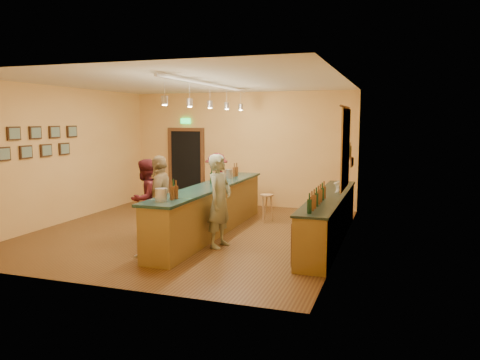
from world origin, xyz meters
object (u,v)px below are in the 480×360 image
(bartender, at_px, (220,201))
(customer_b, at_px, (161,201))
(back_counter, at_px, (329,217))
(tasting_bar, at_px, (211,206))
(bar_stool, at_px, (267,200))
(customer_c, at_px, (217,185))
(customer_a, at_px, (146,199))

(bartender, distance_m, customer_b, 1.14)
(back_counter, bearing_deg, customer_b, -155.57)
(tasting_bar, xyz_separation_m, customer_b, (-0.55, -1.19, 0.27))
(customer_b, bearing_deg, bar_stool, 139.15)
(bartender, height_order, customer_c, bartender)
(back_counter, height_order, customer_b, customer_b)
(bartender, bearing_deg, bar_stool, 2.59)
(back_counter, xyz_separation_m, bar_stool, (-1.68, 1.41, 0.02))
(bartender, height_order, bar_stool, bartender)
(customer_c, bearing_deg, customer_a, -9.63)
(back_counter, height_order, bartender, bartender)
(customer_c, bearing_deg, back_counter, 66.33)
(bartender, distance_m, customer_c, 2.86)
(bartender, xyz_separation_m, customer_a, (-1.68, 0.15, -0.07))
(back_counter, distance_m, customer_a, 3.75)
(bartender, bearing_deg, customer_b, 113.33)
(tasting_bar, height_order, customer_c, customer_c)
(customer_a, bearing_deg, back_counter, 112.16)
(bartender, height_order, customer_a, bartender)
(bar_stool, bearing_deg, tasting_bar, -116.69)
(tasting_bar, bearing_deg, customer_b, -114.67)
(back_counter, xyz_separation_m, tasting_bar, (-2.48, -0.18, 0.12))
(customer_a, bearing_deg, customer_b, 60.66)
(customer_c, distance_m, bar_stool, 1.39)
(back_counter, height_order, customer_c, customer_c)
(tasting_bar, relative_size, customer_b, 2.90)
(back_counter, distance_m, customer_b, 3.35)
(tasting_bar, relative_size, bartender, 2.87)
(back_counter, relative_size, bartender, 2.56)
(back_counter, xyz_separation_m, bartender, (-1.93, -1.08, 0.40))
(bartender, relative_size, customer_b, 1.01)
(customer_a, height_order, bar_stool, customer_a)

